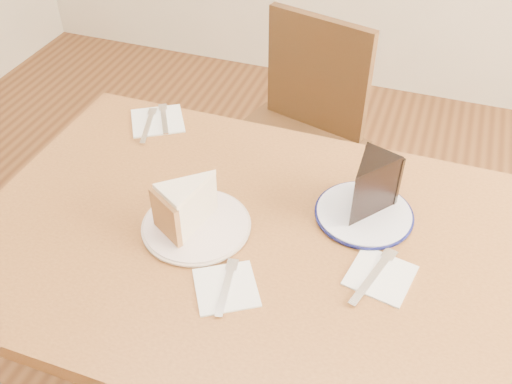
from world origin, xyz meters
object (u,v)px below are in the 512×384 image
Objects in this scene: table at (254,268)px; chair_far at (293,142)px; plate_cream at (196,226)px; plate_navy at (364,214)px; chocolate_cake at (366,190)px; carrot_cake at (193,204)px.

chair_far is at bearing 99.16° from table.
plate_navy is (0.33, 0.16, 0.00)m from plate_cream.
chocolate_cake is at bearing 147.96° from plate_navy.
table is 0.27m from plate_navy.
carrot_cake is (-0.13, -0.01, 0.16)m from table.
table is at bearing 34.17° from carrot_cake.
plate_cream is 0.05m from carrot_cake.
carrot_cake reaches higher than plate_cream.
plate_cream is at bearing -173.03° from table.
chocolate_cake is (0.20, 0.14, 0.17)m from table.
plate_navy is 1.68× the size of chocolate_cake.
carrot_cake reaches higher than table.
table is 0.21m from carrot_cake.
table is 9.87× the size of chocolate_cake.
chair_far is at bearing 119.51° from plate_navy.
chair_far is (-0.11, 0.70, -0.16)m from table.
carrot_cake is 0.37m from chocolate_cake.
plate_cream is 1.83× the size of chocolate_cake.
plate_cream is (-0.12, -0.02, 0.10)m from table.
chair_far is at bearing -42.22° from chocolate_cake.
chair_far is at bearing 89.05° from plate_cream.
chocolate_cake is at bearing 54.94° from carrot_cake.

